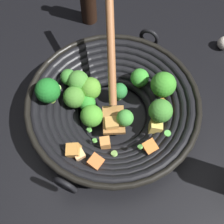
{
  "coord_description": "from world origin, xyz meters",
  "views": [
    {
      "loc": [
        -0.06,
        0.31,
        0.62
      ],
      "look_at": [
        0.0,
        0.0,
        0.03
      ],
      "focal_mm": 44.82,
      "sensor_mm": 36.0,
      "label": 1
    }
  ],
  "objects": [
    {
      "name": "wok",
      "position": [
        0.0,
        -0.0,
        0.05
      ],
      "size": [
        0.4,
        0.43,
        0.24
      ],
      "color": "black",
      "rests_on": "ground"
    },
    {
      "name": "garlic_bulb",
      "position": [
        -0.26,
        -0.28,
        0.02
      ],
      "size": [
        0.04,
        0.04,
        0.04
      ],
      "primitive_type": "sphere",
      "color": "silver",
      "rests_on": "ground"
    },
    {
      "name": "ground_plane",
      "position": [
        0.0,
        0.0,
        0.0
      ],
      "size": [
        4.0,
        4.0,
        0.0
      ],
      "primitive_type": "plane",
      "color": "black"
    }
  ]
}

